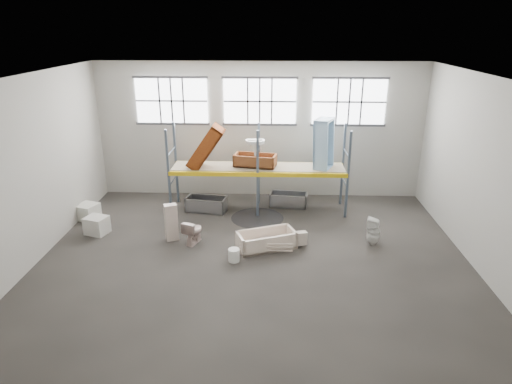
{
  "coord_description": "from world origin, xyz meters",
  "views": [
    {
      "loc": [
        0.5,
        -11.22,
        6.19
      ],
      "look_at": [
        0.0,
        1.5,
        1.4
      ],
      "focal_mm": 31.29,
      "sensor_mm": 36.0,
      "label": 1
    }
  ],
  "objects_px": {
    "bucket": "(234,255)",
    "toilet_white": "(373,231)",
    "cistern_tall": "(171,222)",
    "carton_near": "(97,225)",
    "steel_tub_right": "(288,199)",
    "steel_tub_left": "(206,204)",
    "toilet_beige": "(193,231)",
    "blue_tub_upright": "(324,145)",
    "rust_tub_flat": "(255,160)",
    "bathtub_beige": "(266,240)"
  },
  "relations": [
    {
      "from": "bathtub_beige",
      "to": "bucket",
      "type": "relative_size",
      "value": 4.56
    },
    {
      "from": "bucket",
      "to": "blue_tub_upright",
      "type": "bearing_deg",
      "value": 53.77
    },
    {
      "from": "bathtub_beige",
      "to": "toilet_white",
      "type": "distance_m",
      "value": 3.2
    },
    {
      "from": "cistern_tall",
      "to": "carton_near",
      "type": "relative_size",
      "value": 1.79
    },
    {
      "from": "steel_tub_left",
      "to": "carton_near",
      "type": "relative_size",
      "value": 2.15
    },
    {
      "from": "blue_tub_upright",
      "to": "steel_tub_right",
      "type": "bearing_deg",
      "value": 161.94
    },
    {
      "from": "toilet_white",
      "to": "carton_near",
      "type": "bearing_deg",
      "value": -75.21
    },
    {
      "from": "blue_tub_upright",
      "to": "bucket",
      "type": "relative_size",
      "value": 4.71
    },
    {
      "from": "toilet_beige",
      "to": "bucket",
      "type": "bearing_deg",
      "value": 161.04
    },
    {
      "from": "bathtub_beige",
      "to": "steel_tub_right",
      "type": "bearing_deg",
      "value": 55.83
    },
    {
      "from": "blue_tub_upright",
      "to": "carton_near",
      "type": "height_order",
      "value": "blue_tub_upright"
    },
    {
      "from": "bucket",
      "to": "carton_near",
      "type": "distance_m",
      "value": 4.74
    },
    {
      "from": "steel_tub_left",
      "to": "bucket",
      "type": "relative_size",
      "value": 3.75
    },
    {
      "from": "cistern_tall",
      "to": "toilet_white",
      "type": "distance_m",
      "value": 6.08
    },
    {
      "from": "blue_tub_upright",
      "to": "rust_tub_flat",
      "type": "bearing_deg",
      "value": 179.47
    },
    {
      "from": "bathtub_beige",
      "to": "carton_near",
      "type": "xyz_separation_m",
      "value": [
        -5.35,
        0.75,
        0.03
      ]
    },
    {
      "from": "bucket",
      "to": "toilet_white",
      "type": "bearing_deg",
      "value": 16.14
    },
    {
      "from": "steel_tub_right",
      "to": "carton_near",
      "type": "height_order",
      "value": "carton_near"
    },
    {
      "from": "bucket",
      "to": "cistern_tall",
      "type": "bearing_deg",
      "value": 148.02
    },
    {
      "from": "toilet_beige",
      "to": "cistern_tall",
      "type": "bearing_deg",
      "value": 6.43
    },
    {
      "from": "toilet_beige",
      "to": "toilet_white",
      "type": "bearing_deg",
      "value": -158.61
    },
    {
      "from": "steel_tub_left",
      "to": "rust_tub_flat",
      "type": "bearing_deg",
      "value": 8.02
    },
    {
      "from": "steel_tub_right",
      "to": "carton_near",
      "type": "relative_size",
      "value": 2.04
    },
    {
      "from": "toilet_white",
      "to": "rust_tub_flat",
      "type": "xyz_separation_m",
      "value": [
        -3.63,
        2.6,
        1.39
      ]
    },
    {
      "from": "toilet_white",
      "to": "rust_tub_flat",
      "type": "distance_m",
      "value": 4.68
    },
    {
      "from": "cistern_tall",
      "to": "bucket",
      "type": "distance_m",
      "value": 2.4
    },
    {
      "from": "carton_near",
      "to": "steel_tub_right",
      "type": "bearing_deg",
      "value": 22.54
    },
    {
      "from": "toilet_beige",
      "to": "carton_near",
      "type": "distance_m",
      "value": 3.19
    },
    {
      "from": "rust_tub_flat",
      "to": "blue_tub_upright",
      "type": "xyz_separation_m",
      "value": [
        2.32,
        -0.02,
        0.57
      ]
    },
    {
      "from": "cistern_tall",
      "to": "steel_tub_left",
      "type": "bearing_deg",
      "value": 49.47
    },
    {
      "from": "bathtub_beige",
      "to": "toilet_white",
      "type": "xyz_separation_m",
      "value": [
        3.18,
        0.33,
        0.18
      ]
    },
    {
      "from": "steel_tub_left",
      "to": "steel_tub_right",
      "type": "height_order",
      "value": "steel_tub_left"
    },
    {
      "from": "steel_tub_right",
      "to": "carton_near",
      "type": "bearing_deg",
      "value": -157.46
    },
    {
      "from": "cistern_tall",
      "to": "blue_tub_upright",
      "type": "xyz_separation_m",
      "value": [
        4.76,
        2.51,
        1.82
      ]
    },
    {
      "from": "toilet_white",
      "to": "steel_tub_left",
      "type": "distance_m",
      "value": 5.85
    },
    {
      "from": "steel_tub_left",
      "to": "blue_tub_upright",
      "type": "bearing_deg",
      "value": 3.12
    },
    {
      "from": "steel_tub_right",
      "to": "blue_tub_upright",
      "type": "distance_m",
      "value": 2.46
    },
    {
      "from": "steel_tub_right",
      "to": "carton_near",
      "type": "distance_m",
      "value": 6.6
    },
    {
      "from": "cistern_tall",
      "to": "steel_tub_right",
      "type": "bearing_deg",
      "value": 15.5
    },
    {
      "from": "toilet_white",
      "to": "steel_tub_left",
      "type": "xyz_separation_m",
      "value": [
        -5.35,
        2.36,
        -0.17
      ]
    },
    {
      "from": "toilet_beige",
      "to": "steel_tub_left",
      "type": "distance_m",
      "value": 2.46
    },
    {
      "from": "blue_tub_upright",
      "to": "toilet_beige",
      "type": "bearing_deg",
      "value": -146.68
    },
    {
      "from": "rust_tub_flat",
      "to": "carton_near",
      "type": "height_order",
      "value": "rust_tub_flat"
    },
    {
      "from": "bathtub_beige",
      "to": "toilet_beige",
      "type": "height_order",
      "value": "toilet_beige"
    },
    {
      "from": "cistern_tall",
      "to": "rust_tub_flat",
      "type": "distance_m",
      "value": 3.73
    },
    {
      "from": "toilet_white",
      "to": "cistern_tall",
      "type": "bearing_deg",
      "value": -73.08
    },
    {
      "from": "carton_near",
      "to": "toilet_beige",
      "type": "bearing_deg",
      "value": -9.34
    },
    {
      "from": "carton_near",
      "to": "cistern_tall",
      "type": "bearing_deg",
      "value": -8.03
    },
    {
      "from": "toilet_white",
      "to": "steel_tub_right",
      "type": "distance_m",
      "value": 3.83
    },
    {
      "from": "carton_near",
      "to": "bathtub_beige",
      "type": "bearing_deg",
      "value": -7.97
    }
  ]
}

